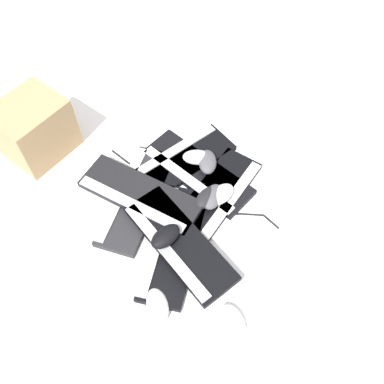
# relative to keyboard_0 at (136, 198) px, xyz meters

# --- Properties ---
(ground_plane) EXTENTS (3.20, 3.20, 0.00)m
(ground_plane) POSITION_rel_keyboard_0_xyz_m (-0.23, 0.10, -0.01)
(ground_plane) COLOR white
(keyboard_0) EXTENTS (0.39, 0.44, 0.03)m
(keyboard_0) POSITION_rel_keyboard_0_xyz_m (0.00, 0.00, 0.00)
(keyboard_0) COLOR #232326
(keyboard_0) RESTS_ON ground
(keyboard_1) EXTENTS (0.37, 0.45, 0.03)m
(keyboard_1) POSITION_rel_keyboard_0_xyz_m (-0.07, 0.22, 0.00)
(keyboard_1) COLOR black
(keyboard_1) RESTS_ON ground
(keyboard_2) EXTENTS (0.44, 0.38, 0.03)m
(keyboard_2) POSITION_rel_keyboard_0_xyz_m (-0.27, 0.10, 0.00)
(keyboard_2) COLOR black
(keyboard_2) RESTS_ON ground
(keyboard_3) EXTENTS (0.34, 0.46, 0.03)m
(keyboard_3) POSITION_rel_keyboard_0_xyz_m (-0.25, -0.03, 0.00)
(keyboard_3) COLOR black
(keyboard_3) RESTS_ON ground
(keyboard_4) EXTENTS (0.46, 0.28, 0.03)m
(keyboard_4) POSITION_rel_keyboard_0_xyz_m (-0.20, -0.09, 0.00)
(keyboard_4) COLOR black
(keyboard_4) RESTS_ON ground
(keyboard_5) EXTENTS (0.28, 0.46, 0.03)m
(keyboard_5) POSITION_rel_keyboard_0_xyz_m (-0.08, 0.24, 0.03)
(keyboard_5) COLOR black
(keyboard_5) RESTS_ON keyboard_1
(keyboard_6) EXTENTS (0.40, 0.43, 0.03)m
(keyboard_6) POSITION_rel_keyboard_0_xyz_m (-0.01, 0.01, 0.03)
(keyboard_6) COLOR black
(keyboard_6) RESTS_ON keyboard_0
(mouse_0) EXTENTS (0.13, 0.11, 0.04)m
(mouse_0) POSITION_rel_keyboard_0_xyz_m (-0.04, 0.22, 0.07)
(mouse_0) COLOR black
(mouse_0) RESTS_ON keyboard_5
(mouse_1) EXTENTS (0.13, 0.11, 0.04)m
(mouse_1) POSITION_rel_keyboard_0_xyz_m (-0.28, 0.11, 0.04)
(mouse_1) COLOR silver
(mouse_1) RESTS_ON keyboard_2
(mouse_2) EXTENTS (0.12, 0.13, 0.04)m
(mouse_2) POSITION_rel_keyboard_0_xyz_m (-0.25, 0.11, 0.04)
(mouse_2) COLOR #4C4C51
(mouse_2) RESTS_ON keyboard_2
(mouse_3) EXTENTS (0.10, 0.13, 0.04)m
(mouse_3) POSITION_rel_keyboard_0_xyz_m (-0.29, -0.04, 0.04)
(mouse_3) COLOR #4C4C51
(mouse_3) RESTS_ON keyboard_3
(mouse_4) EXTENTS (0.08, 0.12, 0.04)m
(mouse_4) POSITION_rel_keyboard_0_xyz_m (-0.15, 0.53, 0.01)
(mouse_4) COLOR silver
(mouse_4) RESTS_ON ground
(mouse_5) EXTENTS (0.13, 0.11, 0.04)m
(mouse_5) POSITION_rel_keyboard_0_xyz_m (-0.23, 0.11, 0.04)
(mouse_5) COLOR black
(mouse_5) RESTS_ON keyboard_2
(mouse_6) EXTENTS (0.13, 0.10, 0.04)m
(mouse_6) POSITION_rel_keyboard_0_xyz_m (-0.26, -0.07, 0.04)
(mouse_6) COLOR #B7B7BC
(mouse_6) RESTS_ON keyboard_4
(mouse_7) EXTENTS (0.07, 0.11, 0.04)m
(mouse_7) POSITION_rel_keyboard_0_xyz_m (0.05, 0.40, 0.01)
(mouse_7) COLOR silver
(mouse_7) RESTS_ON ground
(cable_0) EXTENTS (0.46, 0.54, 0.01)m
(cable_0) POSITION_rel_keyboard_0_xyz_m (-0.20, 0.03, -0.01)
(cable_0) COLOR black
(cable_0) RESTS_ON ground
(cardboard_box) EXTENTS (0.31, 0.30, 0.23)m
(cardboard_box) POSITION_rel_keyboard_0_xyz_m (0.28, -0.36, 0.10)
(cardboard_box) COLOR tan
(cardboard_box) RESTS_ON ground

